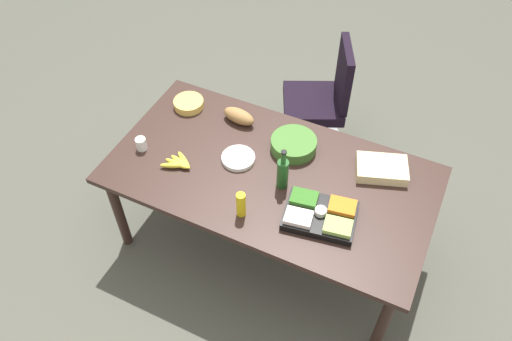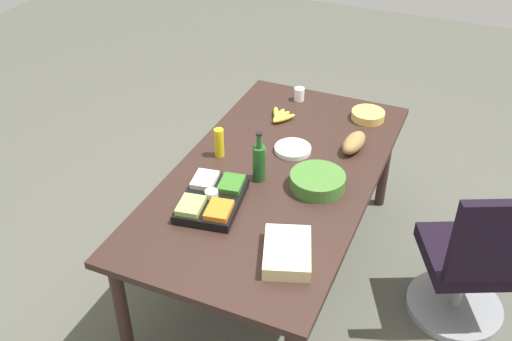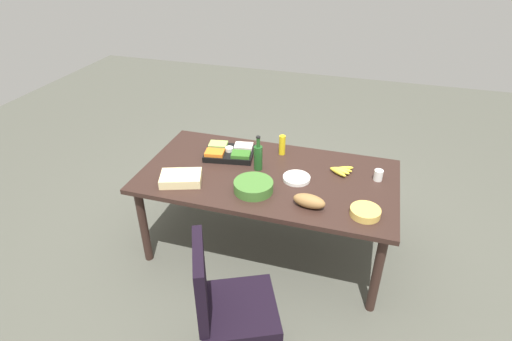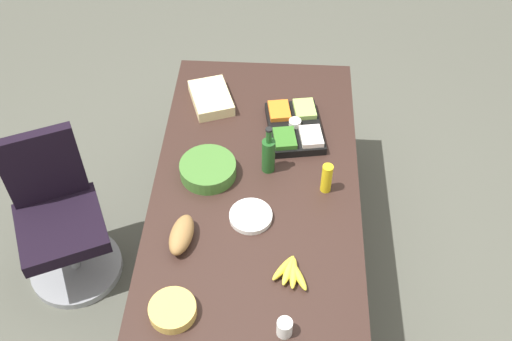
# 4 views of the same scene
# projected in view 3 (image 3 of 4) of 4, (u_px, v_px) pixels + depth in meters

# --- Properties ---
(ground_plane) EXTENTS (10.00, 10.00, 0.00)m
(ground_plane) POSITION_uv_depth(u_px,v_px,m) (267.00, 245.00, 3.76)
(ground_plane) COLOR #505147
(conference_table) EXTENTS (2.08, 1.10, 0.77)m
(conference_table) POSITION_uv_depth(u_px,v_px,m) (268.00, 182.00, 3.39)
(conference_table) COLOR #311F1A
(conference_table) RESTS_ON ground
(office_chair) EXTENTS (0.64, 0.64, 0.98)m
(office_chair) POSITION_uv_depth(u_px,v_px,m) (230.00, 318.00, 2.61)
(office_chair) COLOR gray
(office_chair) RESTS_ON ground
(mustard_bottle) EXTENTS (0.06, 0.06, 0.18)m
(mustard_bottle) POSITION_uv_depth(u_px,v_px,m) (282.00, 145.00, 3.60)
(mustard_bottle) COLOR yellow
(mustard_bottle) RESTS_ON conference_table
(banana_bunch) EXTENTS (0.20, 0.19, 0.04)m
(banana_bunch) POSITION_uv_depth(u_px,v_px,m) (341.00, 170.00, 3.36)
(banana_bunch) COLOR yellow
(banana_bunch) RESTS_ON conference_table
(wine_bottle) EXTENTS (0.08, 0.08, 0.31)m
(wine_bottle) POSITION_uv_depth(u_px,v_px,m) (258.00, 157.00, 3.37)
(wine_bottle) COLOR #1F511F
(wine_bottle) RESTS_ON conference_table
(chip_bowl) EXTENTS (0.26, 0.26, 0.05)m
(chip_bowl) POSITION_uv_depth(u_px,v_px,m) (365.00, 212.00, 2.88)
(chip_bowl) COLOR #DEB453
(chip_bowl) RESTS_ON conference_table
(sheet_cake) EXTENTS (0.37, 0.31, 0.07)m
(sheet_cake) POSITION_uv_depth(u_px,v_px,m) (181.00, 178.00, 3.24)
(sheet_cake) COLOR beige
(sheet_cake) RESTS_ON conference_table
(paper_cup) EXTENTS (0.08, 0.08, 0.09)m
(paper_cup) POSITION_uv_depth(u_px,v_px,m) (378.00, 175.00, 3.26)
(paper_cup) COLOR white
(paper_cup) RESTS_ON conference_table
(veggie_tray) EXTENTS (0.46, 0.36, 0.09)m
(veggie_tray) POSITION_uv_depth(u_px,v_px,m) (229.00, 152.00, 3.60)
(veggie_tray) COLOR black
(veggie_tray) RESTS_ON conference_table
(paper_plate_stack) EXTENTS (0.27, 0.27, 0.03)m
(paper_plate_stack) POSITION_uv_depth(u_px,v_px,m) (297.00, 178.00, 3.28)
(paper_plate_stack) COLOR white
(paper_plate_stack) RESTS_ON conference_table
(bread_loaf) EXTENTS (0.25, 0.14, 0.10)m
(bread_loaf) POSITION_uv_depth(u_px,v_px,m) (309.00, 201.00, 2.95)
(bread_loaf) COLOR olive
(bread_loaf) RESTS_ON conference_table
(salad_bowl) EXTENTS (0.36, 0.36, 0.08)m
(salad_bowl) POSITION_uv_depth(u_px,v_px,m) (253.00, 186.00, 3.13)
(salad_bowl) COLOR #41722D
(salad_bowl) RESTS_ON conference_table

